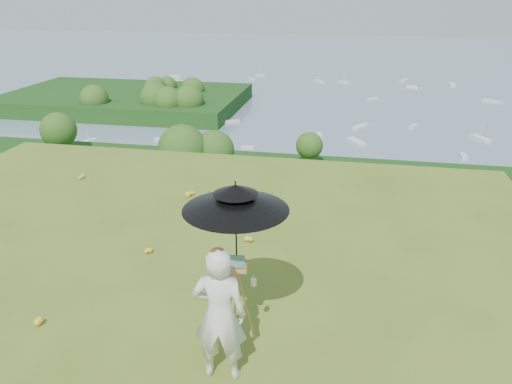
# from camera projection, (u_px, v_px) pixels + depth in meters

# --- Properties ---
(ground) EXTENTS (14.00, 14.00, 0.00)m
(ground) POSITION_uv_depth(u_px,v_px,m) (150.00, 289.00, 7.96)
(ground) COLOR #50651D
(ground) RESTS_ON ground
(forest_slope) EXTENTS (140.00, 56.00, 22.00)m
(forest_slope) POSITION_uv_depth(u_px,v_px,m) (305.00, 343.00, 50.74)
(forest_slope) COLOR #123E11
(forest_slope) RESTS_ON bay_water
(shoreline_tier) EXTENTS (170.00, 28.00, 8.00)m
(shoreline_tier) POSITION_uv_depth(u_px,v_px,m) (326.00, 231.00, 89.72)
(shoreline_tier) COLOR slate
(shoreline_tier) RESTS_ON bay_water
(bay_water) EXTENTS (700.00, 700.00, 0.00)m
(bay_water) POSITION_uv_depth(u_px,v_px,m) (348.00, 75.00, 238.81)
(bay_water) COLOR slate
(bay_water) RESTS_ON ground
(peninsula) EXTENTS (90.00, 60.00, 12.00)m
(peninsula) POSITION_uv_depth(u_px,v_px,m) (125.00, 92.00, 173.04)
(peninsula) COLOR #123E11
(peninsula) RESTS_ON bay_water
(slope_trees) EXTENTS (110.00, 50.00, 6.00)m
(slope_trees) POSITION_uv_depth(u_px,v_px,m) (311.00, 218.00, 45.43)
(slope_trees) COLOR #275018
(slope_trees) RESTS_ON forest_slope
(harbor_town) EXTENTS (110.00, 22.00, 5.00)m
(harbor_town) POSITION_uv_depth(u_px,v_px,m) (328.00, 197.00, 87.26)
(harbor_town) COLOR silver
(harbor_town) RESTS_ON shoreline_tier
(moored_boats) EXTENTS (140.00, 140.00, 0.70)m
(moored_boats) POSITION_uv_depth(u_px,v_px,m) (306.00, 109.00, 169.15)
(moored_boats) COLOR silver
(moored_boats) RESTS_ON bay_water
(wildflowers) EXTENTS (10.00, 10.50, 0.12)m
(wildflowers) POSITION_uv_depth(u_px,v_px,m) (156.00, 278.00, 8.17)
(wildflowers) COLOR yellow
(wildflowers) RESTS_ON ground
(painter) EXTENTS (0.68, 0.48, 1.78)m
(painter) POSITION_uv_depth(u_px,v_px,m) (220.00, 315.00, 5.87)
(painter) COLOR white
(painter) RESTS_ON ground
(field_easel) EXTENTS (0.59, 0.59, 1.39)m
(field_easel) POSITION_uv_depth(u_px,v_px,m) (237.00, 300.00, 6.49)
(field_easel) COLOR #A86946
(field_easel) RESTS_ON ground
(sun_umbrella) EXTENTS (1.48, 1.48, 1.20)m
(sun_umbrella) POSITION_uv_depth(u_px,v_px,m) (236.00, 227.00, 6.12)
(sun_umbrella) COLOR black
(sun_umbrella) RESTS_ON field_easel
(painter_cap) EXTENTS (0.23, 0.27, 0.10)m
(painter_cap) POSITION_uv_depth(u_px,v_px,m) (217.00, 252.00, 5.56)
(painter_cap) COLOR #CE7171
(painter_cap) RESTS_ON painter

